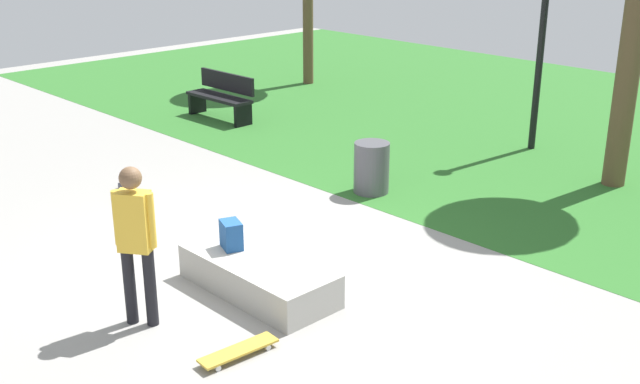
{
  "coord_description": "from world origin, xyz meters",
  "views": [
    {
      "loc": [
        6.55,
        -5.16,
        3.95
      ],
      "look_at": [
        0.58,
        0.58,
        0.93
      ],
      "focal_mm": 43.46,
      "sensor_mm": 36.0,
      "label": 1
    }
  ],
  "objects_px": {
    "backpack_on_ledge": "(231,235)",
    "skateboard_by_ledge": "(239,351)",
    "concrete_ledge": "(258,276)",
    "skateboard_spare": "(125,192)",
    "trash_bin": "(372,168)",
    "skater_performing_trick": "(135,235)",
    "lamp_post": "(544,12)",
    "park_bench_near_lamppost": "(222,95)"
  },
  "relations": [
    {
      "from": "lamp_post",
      "to": "trash_bin",
      "type": "xyz_separation_m",
      "value": [
        -0.43,
        -3.7,
        -1.98
      ]
    },
    {
      "from": "concrete_ledge",
      "to": "skateboard_by_ledge",
      "type": "relative_size",
      "value": 2.29
    },
    {
      "from": "backpack_on_ledge",
      "to": "skateboard_spare",
      "type": "xyz_separation_m",
      "value": [
        -3.24,
        0.53,
        -0.48
      ]
    },
    {
      "from": "skateboard_by_ledge",
      "to": "park_bench_near_lamppost",
      "type": "bearing_deg",
      "value": 143.85
    },
    {
      "from": "skateboard_by_ledge",
      "to": "trash_bin",
      "type": "height_order",
      "value": "trash_bin"
    },
    {
      "from": "concrete_ledge",
      "to": "skater_performing_trick",
      "type": "distance_m",
      "value": 1.54
    },
    {
      "from": "skateboard_by_ledge",
      "to": "concrete_ledge",
      "type": "bearing_deg",
      "value": 132.27
    },
    {
      "from": "concrete_ledge",
      "to": "backpack_on_ledge",
      "type": "xyz_separation_m",
      "value": [
        -0.45,
        -0.01,
        0.35
      ]
    },
    {
      "from": "skateboard_spare",
      "to": "skater_performing_trick",
      "type": "bearing_deg",
      "value": -27.98
    },
    {
      "from": "skater_performing_trick",
      "to": "lamp_post",
      "type": "height_order",
      "value": "lamp_post"
    },
    {
      "from": "concrete_ledge",
      "to": "skateboard_spare",
      "type": "bearing_deg",
      "value": 172.07
    },
    {
      "from": "concrete_ledge",
      "to": "trash_bin",
      "type": "height_order",
      "value": "trash_bin"
    },
    {
      "from": "lamp_post",
      "to": "trash_bin",
      "type": "relative_size",
      "value": 5.03
    },
    {
      "from": "skater_performing_trick",
      "to": "trash_bin",
      "type": "distance_m",
      "value": 4.7
    },
    {
      "from": "concrete_ledge",
      "to": "backpack_on_ledge",
      "type": "height_order",
      "value": "backpack_on_ledge"
    },
    {
      "from": "skateboard_spare",
      "to": "trash_bin",
      "type": "relative_size",
      "value": 1.04
    },
    {
      "from": "skateboard_by_ledge",
      "to": "trash_bin",
      "type": "distance_m",
      "value": 4.79
    },
    {
      "from": "skater_performing_trick",
      "to": "lamp_post",
      "type": "bearing_deg",
      "value": 94.15
    },
    {
      "from": "skater_performing_trick",
      "to": "backpack_on_ledge",
      "type": "bearing_deg",
      "value": 97.48
    },
    {
      "from": "skater_performing_trick",
      "to": "park_bench_near_lamppost",
      "type": "height_order",
      "value": "skater_performing_trick"
    },
    {
      "from": "backpack_on_ledge",
      "to": "skater_performing_trick",
      "type": "distance_m",
      "value": 1.37
    },
    {
      "from": "skater_performing_trick",
      "to": "skateboard_spare",
      "type": "relative_size",
      "value": 2.1
    },
    {
      "from": "backpack_on_ledge",
      "to": "skater_performing_trick",
      "type": "relative_size",
      "value": 0.19
    },
    {
      "from": "park_bench_near_lamppost",
      "to": "trash_bin",
      "type": "xyz_separation_m",
      "value": [
        5.0,
        -1.03,
        -0.1
      ]
    },
    {
      "from": "skater_performing_trick",
      "to": "lamp_post",
      "type": "distance_m",
      "value": 8.38
    },
    {
      "from": "park_bench_near_lamppost",
      "to": "trash_bin",
      "type": "relative_size",
      "value": 2.11
    },
    {
      "from": "concrete_ledge",
      "to": "trash_bin",
      "type": "relative_size",
      "value": 2.44
    },
    {
      "from": "skateboard_by_ledge",
      "to": "lamp_post",
      "type": "distance_m",
      "value": 8.45
    },
    {
      "from": "skateboard_by_ledge",
      "to": "lamp_post",
      "type": "height_order",
      "value": "lamp_post"
    },
    {
      "from": "concrete_ledge",
      "to": "skateboard_spare",
      "type": "distance_m",
      "value": 3.72
    },
    {
      "from": "backpack_on_ledge",
      "to": "skateboard_by_ledge",
      "type": "xyz_separation_m",
      "value": [
        1.34,
        -0.97,
        -0.48
      ]
    },
    {
      "from": "backpack_on_ledge",
      "to": "skateboard_spare",
      "type": "relative_size",
      "value": 0.4
    },
    {
      "from": "skateboard_by_ledge",
      "to": "skateboard_spare",
      "type": "relative_size",
      "value": 1.02
    },
    {
      "from": "skateboard_spare",
      "to": "park_bench_near_lamppost",
      "type": "bearing_deg",
      "value": 124.88
    },
    {
      "from": "backpack_on_ledge",
      "to": "park_bench_near_lamppost",
      "type": "distance_m",
      "value": 7.26
    },
    {
      "from": "trash_bin",
      "to": "skateboard_by_ledge",
      "type": "bearing_deg",
      "value": -62.49
    },
    {
      "from": "skater_performing_trick",
      "to": "skateboard_spare",
      "type": "xyz_separation_m",
      "value": [
        -3.41,
        1.81,
        -0.91
      ]
    },
    {
      "from": "park_bench_near_lamppost",
      "to": "backpack_on_ledge",
      "type": "bearing_deg",
      "value": -36.19
    },
    {
      "from": "concrete_ledge",
      "to": "skateboard_spare",
      "type": "xyz_separation_m",
      "value": [
        -3.68,
        0.51,
        -0.13
      ]
    },
    {
      "from": "lamp_post",
      "to": "backpack_on_ledge",
      "type": "bearing_deg",
      "value": -86.47
    },
    {
      "from": "concrete_ledge",
      "to": "lamp_post",
      "type": "bearing_deg",
      "value": 97.18
    },
    {
      "from": "concrete_ledge",
      "to": "trash_bin",
      "type": "distance_m",
      "value": 3.51
    }
  ]
}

